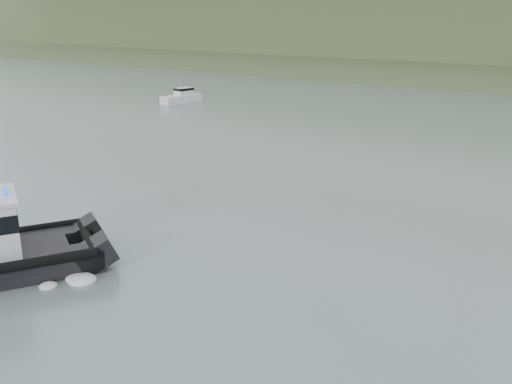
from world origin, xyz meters
TOP-DOWN VIEW (x-y plane):
  - ground at (0.00, 0.00)m, footprint 400.00×400.00m
  - motorboat at (-33.29, 40.76)m, footprint 2.58×5.48m

SIDE VIEW (x-z plane):
  - ground at x=0.00m, z-range 0.00..0.00m
  - motorboat at x=-33.29m, z-range -0.73..2.17m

